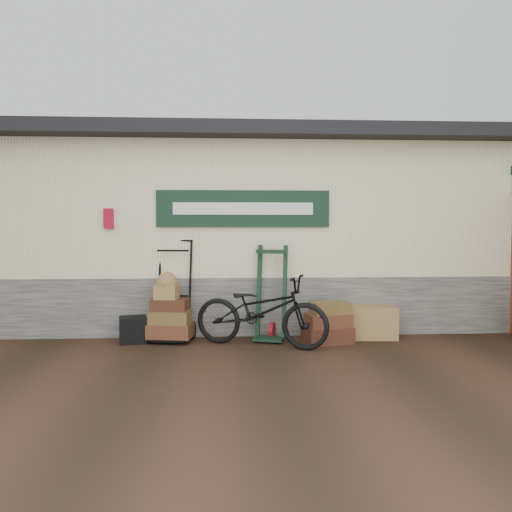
{
  "coord_description": "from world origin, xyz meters",
  "views": [
    {
      "loc": [
        -0.54,
        -6.56,
        1.68
      ],
      "look_at": [
        -0.11,
        0.9,
        1.24
      ],
      "focal_mm": 35.0,
      "sensor_mm": 36.0,
      "label": 1
    }
  ],
  "objects": [
    {
      "name": "suitcase_stack",
      "position": [
        0.91,
        0.51,
        0.3
      ],
      "size": [
        0.75,
        0.55,
        0.6
      ],
      "primitive_type": null,
      "rotation": [
        0.0,
        0.0,
        0.21
      ],
      "color": "#391D12",
      "rests_on": "ground"
    },
    {
      "name": "porter_trolley",
      "position": [
        -1.35,
        0.84,
        0.76
      ],
      "size": [
        0.84,
        0.68,
        1.52
      ],
      "primitive_type": null,
      "rotation": [
        0.0,
        0.0,
        -0.16
      ],
      "color": "black",
      "rests_on": "ground"
    },
    {
      "name": "bicycle",
      "position": [
        -0.07,
        0.33,
        0.56
      ],
      "size": [
        1.33,
        2.05,
        1.12
      ],
      "primitive_type": "imported",
      "rotation": [
        0.0,
        0.0,
        1.2
      ],
      "color": "black",
      "rests_on": "ground"
    },
    {
      "name": "station_building",
      "position": [
        -0.01,
        2.74,
        1.61
      ],
      "size": [
        14.4,
        4.1,
        3.2
      ],
      "color": "#4C4C47",
      "rests_on": "ground"
    },
    {
      "name": "green_barrow",
      "position": [
        0.1,
        0.73,
        0.7
      ],
      "size": [
        0.61,
        0.56,
        1.4
      ],
      "primitive_type": null,
      "rotation": [
        0.0,
        0.0,
        -0.3
      ],
      "color": "black",
      "rests_on": "ground"
    },
    {
      "name": "ground",
      "position": [
        0.0,
        0.0,
        0.0
      ],
      "size": [
        80.0,
        80.0,
        0.0
      ],
      "primitive_type": "plane",
      "color": "black",
      "rests_on": "ground"
    },
    {
      "name": "wicker_hamper",
      "position": [
        1.61,
        0.79,
        0.24
      ],
      "size": [
        0.76,
        0.52,
        0.48
      ],
      "primitive_type": "cube",
      "rotation": [
        0.0,
        0.0,
        -0.06
      ],
      "color": "brown",
      "rests_on": "ground"
    },
    {
      "name": "black_trunk",
      "position": [
        -1.91,
        0.67,
        0.19
      ],
      "size": [
        0.44,
        0.4,
        0.38
      ],
      "primitive_type": "cube",
      "rotation": [
        0.0,
        0.0,
        0.23
      ],
      "color": "black",
      "rests_on": "ground"
    }
  ]
}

